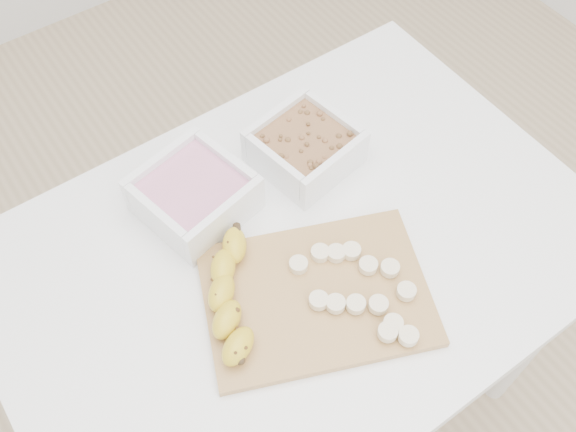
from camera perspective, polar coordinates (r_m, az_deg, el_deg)
ground at (r=1.75m, az=0.58°, el=-15.63°), size 3.50×3.50×0.00m
table at (r=1.15m, az=0.86°, el=-5.36°), size 1.00×0.70×0.75m
bowl_yogurt at (r=1.09m, az=-8.35°, el=1.93°), size 0.20×0.20×0.08m
bowl_granola at (r=1.14m, az=1.51°, el=6.18°), size 0.19×0.19×0.07m
cutting_board at (r=1.02m, az=2.53°, el=-7.05°), size 0.42×0.36×0.01m
banana at (r=0.99m, az=-5.07°, el=-7.17°), size 0.20×0.21×0.04m
banana_slices at (r=1.01m, az=6.42°, el=-6.43°), size 0.16×0.22×0.02m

